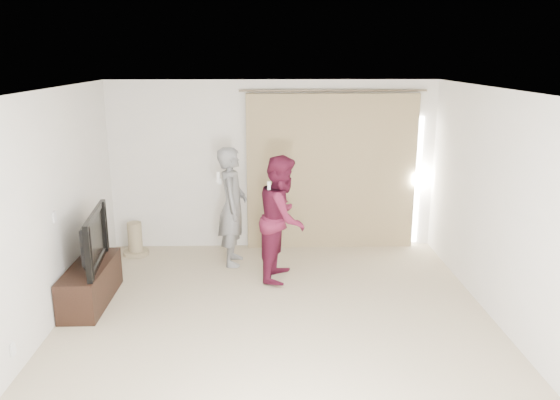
% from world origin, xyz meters
% --- Properties ---
extents(floor, '(5.50, 5.50, 0.00)m').
position_xyz_m(floor, '(0.00, 0.00, 0.00)').
color(floor, beige).
rests_on(floor, ground).
extents(wall_back, '(5.00, 0.04, 2.60)m').
position_xyz_m(wall_back, '(0.00, 2.75, 1.30)').
color(wall_back, silver).
rests_on(wall_back, ground).
extents(wall_left, '(0.04, 5.50, 2.60)m').
position_xyz_m(wall_left, '(-2.50, -0.00, 1.30)').
color(wall_left, silver).
rests_on(wall_left, ground).
extents(ceiling, '(5.00, 5.50, 0.01)m').
position_xyz_m(ceiling, '(0.00, 0.00, 2.60)').
color(ceiling, silver).
rests_on(ceiling, wall_back).
extents(curtain, '(2.80, 0.11, 2.46)m').
position_xyz_m(curtain, '(0.91, 2.68, 1.20)').
color(curtain, tan).
rests_on(curtain, ground).
extents(tv_console, '(0.44, 1.26, 0.49)m').
position_xyz_m(tv_console, '(-2.27, 0.73, 0.24)').
color(tv_console, black).
rests_on(tv_console, ground).
extents(tv, '(0.28, 1.18, 0.67)m').
position_xyz_m(tv, '(-2.27, 0.73, 0.82)').
color(tv, black).
rests_on(tv, tv_console).
extents(scratching_post, '(0.38, 0.38, 0.51)m').
position_xyz_m(scratching_post, '(-2.10, 2.38, 0.21)').
color(scratching_post, tan).
rests_on(scratching_post, ground).
extents(person_man, '(0.43, 0.64, 1.72)m').
position_xyz_m(person_man, '(-0.59, 2.00, 0.86)').
color(person_man, slate).
rests_on(person_man, ground).
extents(person_woman, '(0.81, 0.95, 1.69)m').
position_xyz_m(person_woman, '(0.11, 1.45, 0.85)').
color(person_woman, maroon).
rests_on(person_woman, ground).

